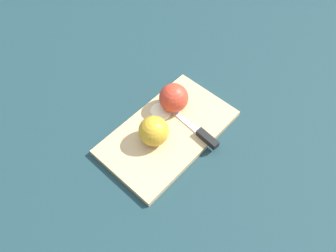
% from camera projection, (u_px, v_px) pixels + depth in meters
% --- Properties ---
extents(ground_plane, '(4.00, 4.00, 0.00)m').
position_uv_depth(ground_plane, '(168.00, 134.00, 0.84)').
color(ground_plane, '#193338').
extents(cutting_board, '(0.37, 0.26, 0.02)m').
position_uv_depth(cutting_board, '(168.00, 132.00, 0.83)').
color(cutting_board, tan).
rests_on(cutting_board, ground_plane).
extents(apple_half_left, '(0.07, 0.07, 0.07)m').
position_uv_depth(apple_half_left, '(153.00, 130.00, 0.78)').
color(apple_half_left, gold).
rests_on(apple_half_left, cutting_board).
extents(apple_half_right, '(0.08, 0.08, 0.08)m').
position_uv_depth(apple_half_right, '(174.00, 98.00, 0.84)').
color(apple_half_right, red).
rests_on(apple_half_right, cutting_board).
extents(knife, '(0.03, 0.17, 0.02)m').
position_uv_depth(knife, '(203.00, 135.00, 0.81)').
color(knife, silver).
rests_on(knife, cutting_board).
extents(apple_slice, '(0.06, 0.06, 0.01)m').
position_uv_depth(apple_slice, '(161.00, 112.00, 0.86)').
color(apple_slice, beige).
rests_on(apple_slice, cutting_board).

